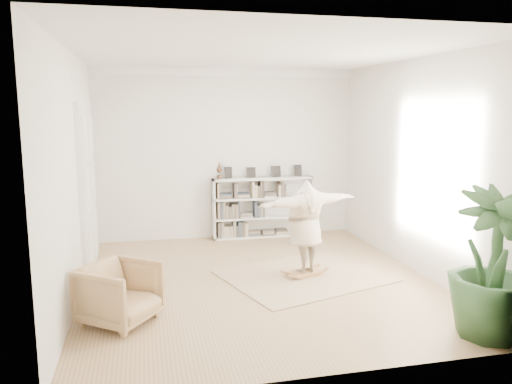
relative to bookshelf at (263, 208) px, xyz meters
The scene contains 9 objects.
floor 2.98m from the bookshelf, 104.79° to the right, with size 6.00×6.00×0.00m, color #946C4C.
room_shell 2.97m from the bookshelf, behind, with size 6.00×6.00×6.00m.
doors 3.84m from the bookshelf, 156.24° to the right, with size 0.09×1.78×2.92m.
bookshelf is the anchor object (origin of this frame).
armchair 4.90m from the bookshelf, 125.75° to the right, with size 0.84×0.87×0.79m, color tan.
rug 2.84m from the bookshelf, 88.92° to the right, with size 2.50×2.00×0.02m, color tan.
rocker_board 2.83m from the bookshelf, 88.92° to the right, with size 0.61×0.47×0.11m.
person 2.79m from the bookshelf, 88.92° to the right, with size 1.88×0.51×1.53m, color beige.
houseplant 5.60m from the bookshelf, 73.83° to the right, with size 1.03×1.03×1.84m, color #294B25.
Camera 1 is at (-1.75, -7.54, 2.74)m, focal length 35.00 mm.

